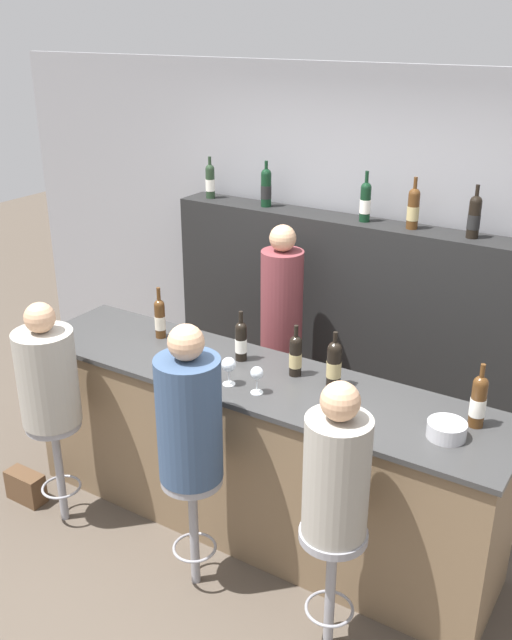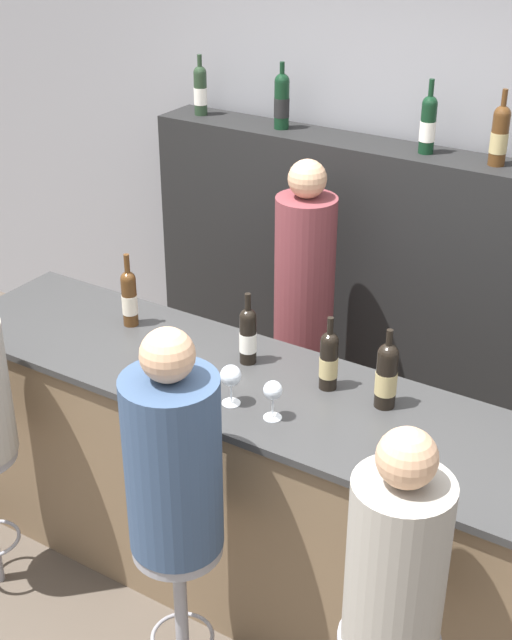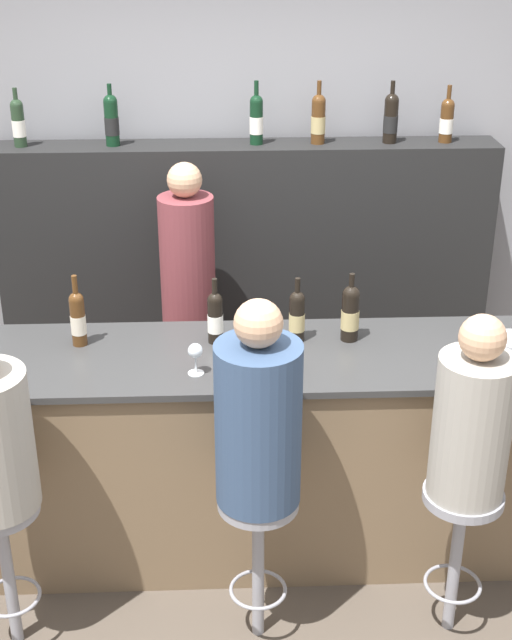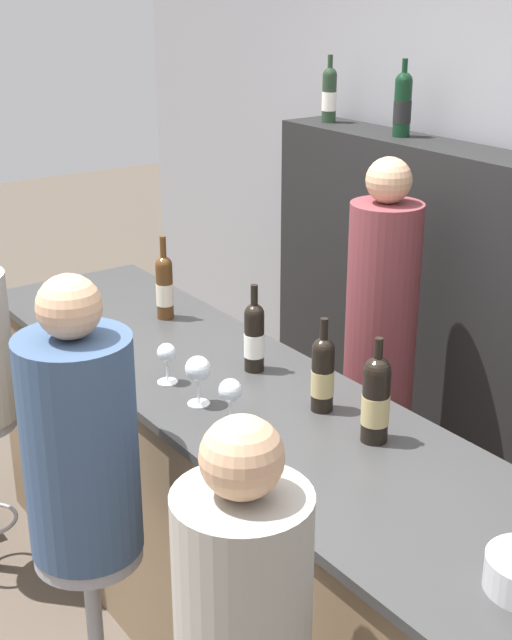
# 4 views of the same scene
# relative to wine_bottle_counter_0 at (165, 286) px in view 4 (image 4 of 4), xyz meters

# --- Properties ---
(bar_counter) EXTENTS (2.91, 0.69, 1.02)m
(bar_counter) POSITION_rel_wine_bottle_counter_0_xyz_m (0.77, -0.13, -0.64)
(bar_counter) COLOR brown
(bar_counter) RESTS_ON ground_plane
(back_bar_cabinet) EXTENTS (2.73, 0.28, 1.62)m
(back_bar_cabinet) POSITION_rel_wine_bottle_counter_0_xyz_m (0.77, 1.14, -0.34)
(back_bar_cabinet) COLOR black
(back_bar_cabinet) RESTS_ON ground_plane
(wine_bottle_counter_0) EXTENTS (0.07, 0.07, 0.33)m
(wine_bottle_counter_0) POSITION_rel_wine_bottle_counter_0_xyz_m (0.00, 0.00, 0.00)
(wine_bottle_counter_0) COLOR #4C2D14
(wine_bottle_counter_0) RESTS_ON bar_counter
(wine_bottle_counter_1) EXTENTS (0.07, 0.07, 0.30)m
(wine_bottle_counter_1) POSITION_rel_wine_bottle_counter_0_xyz_m (0.60, 0.00, -0.01)
(wine_bottle_counter_1) COLOR black
(wine_bottle_counter_1) RESTS_ON bar_counter
(wine_bottle_counter_2) EXTENTS (0.07, 0.07, 0.30)m
(wine_bottle_counter_2) POSITION_rel_wine_bottle_counter_0_xyz_m (0.96, -0.00, -0.01)
(wine_bottle_counter_2) COLOR black
(wine_bottle_counter_2) RESTS_ON bar_counter
(wine_bottle_counter_3) EXTENTS (0.08, 0.08, 0.32)m
(wine_bottle_counter_3) POSITION_rel_wine_bottle_counter_0_xyz_m (1.20, -0.00, 0.00)
(wine_bottle_counter_3) COLOR black
(wine_bottle_counter_3) RESTS_ON bar_counter
(wine_bottle_backbar_0) EXTENTS (0.07, 0.07, 0.31)m
(wine_bottle_backbar_0) POSITION_rel_wine_bottle_counter_0_xyz_m (-0.42, 1.14, 0.60)
(wine_bottle_backbar_0) COLOR #233823
(wine_bottle_backbar_0) RESTS_ON back_bar_cabinet
(wine_bottle_backbar_1) EXTENTS (0.08, 0.08, 0.32)m
(wine_bottle_backbar_1) POSITION_rel_wine_bottle_counter_0_xyz_m (0.07, 1.14, 0.61)
(wine_bottle_backbar_1) COLOR black
(wine_bottle_backbar_1) RESTS_ON back_bar_cabinet
(wine_glass_0) EXTENTS (0.07, 0.07, 0.14)m
(wine_glass_0) POSITION_rel_wine_bottle_counter_0_xyz_m (0.52, -0.29, -0.03)
(wine_glass_0) COLOR silver
(wine_glass_0) RESTS_ON bar_counter
(wine_glass_1) EXTENTS (0.08, 0.08, 0.16)m
(wine_glass_1) POSITION_rel_wine_bottle_counter_0_xyz_m (0.71, -0.29, -0.01)
(wine_glass_1) COLOR silver
(wine_glass_1) RESTS_ON bar_counter
(wine_glass_2) EXTENTS (0.07, 0.07, 0.15)m
(wine_glass_2) POSITION_rel_wine_bottle_counter_0_xyz_m (0.89, -0.29, -0.02)
(wine_glass_2) COLOR silver
(wine_glass_2) RESTS_ON bar_counter
(bar_stool_middle) EXTENTS (0.32, 0.32, 0.70)m
(bar_stool_middle) POSITION_rel_wine_bottle_counter_0_xyz_m (0.76, -0.71, -0.62)
(bar_stool_middle) COLOR gray
(bar_stool_middle) RESTS_ON ground_plane
(guest_seated_middle) EXTENTS (0.33, 0.33, 0.84)m
(guest_seated_middle) POSITION_rel_wine_bottle_counter_0_xyz_m (0.76, -0.71, -0.09)
(guest_seated_middle) COLOR #334766
(guest_seated_middle) RESTS_ON bar_stool_middle
(guest_seated_right) EXTENTS (0.30, 0.30, 0.77)m
(guest_seated_right) POSITION_rel_wine_bottle_counter_0_xyz_m (1.57, -0.71, -0.12)
(guest_seated_right) COLOR gray
(guest_seated_right) RESTS_ON bar_stool_right
(bartender) EXTENTS (0.28, 0.28, 1.64)m
(bartender) POSITION_rel_wine_bottle_counter_0_xyz_m (0.46, 0.72, -0.38)
(bartender) COLOR brown
(bartender) RESTS_ON ground_plane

